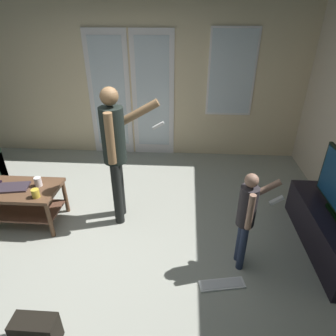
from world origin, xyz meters
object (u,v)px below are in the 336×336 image
coffee_table (20,198)px  loose_keyboard (222,284)px  cup_near_edge (36,193)px  tv_stand (331,232)px  backpack (36,332)px  person_adult (116,146)px  person_child (247,214)px  laptop_closed (13,187)px  cup_by_laptop (38,182)px

coffee_table → loose_keyboard: (2.35, -0.80, -0.35)m
cup_near_edge → loose_keyboard: bearing=-17.5°
coffee_table → tv_stand: coffee_table is taller
backpack → person_adult: bearing=78.0°
tv_stand → person_adult: person_adult is taller
backpack → loose_keyboard: (1.51, 0.65, -0.12)m
tv_stand → backpack: bearing=-155.7°
person_child → loose_keyboard: person_child is taller
tv_stand → person_child: person_child is taller
backpack → coffee_table: bearing=119.9°
loose_keyboard → laptop_closed: bearing=161.5°
person_child → laptop_closed: person_child is taller
coffee_table → loose_keyboard: bearing=-18.9°
coffee_table → cup_near_edge: 0.40m
laptop_closed → loose_keyboard: bearing=-28.8°
backpack → cup_by_laptop: size_ratio=3.08×
person_adult → laptop_closed: size_ratio=4.74×
coffee_table → cup_by_laptop: (0.23, 0.07, 0.19)m
tv_stand → cup_by_laptop: bearing=175.1°
tv_stand → person_child: (-1.00, -0.29, 0.44)m
person_child → backpack: (-1.72, -0.94, -0.52)m
loose_keyboard → cup_near_edge: (-2.04, 0.64, 0.53)m
laptop_closed → cup_near_edge: bearing=-34.3°
person_adult → cup_near_edge: (-0.86, -0.33, -0.45)m
backpack → cup_by_laptop: 1.68m
person_adult → backpack: bearing=-102.0°
person_child → cup_near_edge: person_child is taller
tv_stand → person_child: bearing=-163.7°
loose_keyboard → cup_by_laptop: size_ratio=4.09×
cup_by_laptop → person_child: bearing=-14.0°
laptop_closed → cup_by_laptop: (0.28, 0.07, 0.04)m
person_child → cup_by_laptop: bearing=166.0°
backpack → tv_stand: bearing=24.3°
tv_stand → person_adult: 2.53m
coffee_table → cup_near_edge: size_ratio=9.52×
coffee_table → cup_by_laptop: bearing=16.1°
loose_keyboard → cup_by_laptop: bearing=157.6°
cup_near_edge → person_adult: bearing=20.6°
backpack → laptop_closed: (-0.88, 1.44, 0.37)m
loose_keyboard → cup_near_edge: cup_near_edge is taller
person_adult → cup_near_edge: size_ratio=16.47×
backpack → cup_near_edge: (-0.52, 1.29, 0.41)m
loose_keyboard → cup_near_edge: size_ratio=4.55×
tv_stand → laptop_closed: (-3.60, 0.22, 0.29)m
tv_stand → person_adult: (-2.38, 0.38, 0.78)m
tv_stand → backpack: tv_stand is taller
person_adult → cup_by_laptop: size_ratio=14.79×
tv_stand → loose_keyboard: tv_stand is taller
person_child → backpack: person_child is taller
cup_near_edge → tv_stand: bearing=-1.0°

